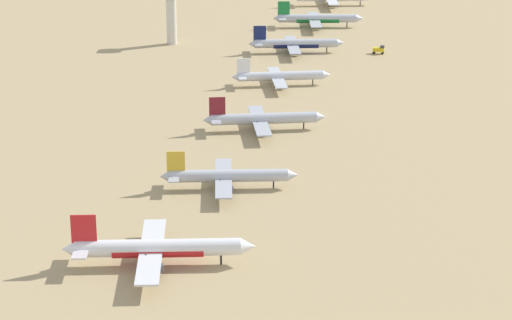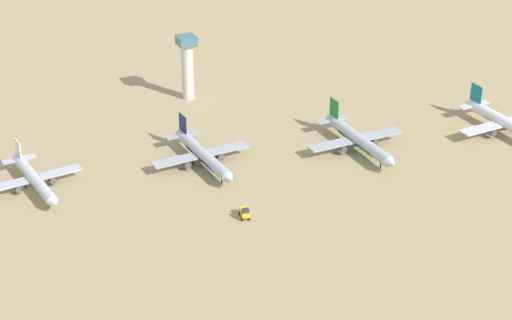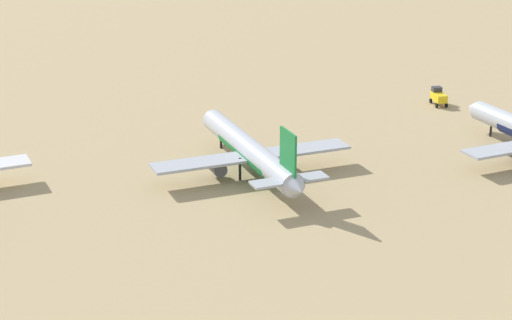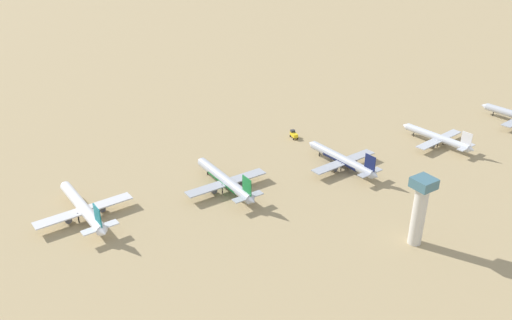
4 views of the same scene
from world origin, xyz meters
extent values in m
cone|color=#B2B7C1|center=(28.16, 60.19, 4.40)|extent=(3.59, 4.10, 3.90)
cylinder|color=black|center=(21.97, 59.81, 2.00)|extent=(0.46, 0.46, 4.00)
cylinder|color=#B2B7C1|center=(19.92, 113.49, 4.59)|extent=(39.38, 4.88, 4.15)
cone|color=#B2B7C1|center=(41.32, 113.89, 4.59)|extent=(3.57, 4.13, 4.07)
cone|color=#B2B7C1|center=(-1.27, 113.10, 4.59)|extent=(3.13, 3.79, 3.73)
cube|color=#197A38|center=(2.66, 113.17, 9.45)|extent=(6.01, 0.49, 7.64)
cube|color=#A4A8B2|center=(2.01, 113.16, 5.00)|extent=(3.74, 13.17, 0.39)
cube|color=#A4A8B2|center=(18.28, 113.46, 3.86)|extent=(6.15, 37.22, 0.49)
cylinder|color=#4C4C54|center=(19.03, 120.03, 2.36)|extent=(4.63, 2.60, 2.51)
cylinder|color=#4C4C54|center=(19.27, 106.92, 2.36)|extent=(4.63, 2.60, 2.51)
cylinder|color=black|center=(34.85, 113.77, 2.09)|extent=(0.48, 0.48, 4.17)
cylinder|color=black|center=(17.13, 116.28, 2.09)|extent=(0.48, 0.48, 4.17)
cylinder|color=black|center=(17.24, 110.60, 2.09)|extent=(0.48, 0.48, 4.17)
cylinder|color=#197A38|center=(19.92, 113.49, 4.28)|extent=(21.70, 4.56, 4.16)
cube|color=yellow|center=(45.47, 57.55, 1.95)|extent=(5.56, 3.31, 1.70)
cube|color=#333338|center=(47.13, 57.21, 3.35)|extent=(2.18, 2.39, 1.10)
cylinder|color=black|center=(47.64, 58.28, 0.55)|extent=(1.15, 0.57, 1.10)
cylinder|color=black|center=(47.17, 56.02, 0.55)|extent=(1.15, 0.57, 1.10)
cylinder|color=black|center=(43.77, 59.08, 0.55)|extent=(1.15, 0.57, 1.10)
cylinder|color=black|center=(43.30, 56.83, 0.55)|extent=(1.15, 0.57, 1.10)
camera|label=1|loc=(-3.74, -410.32, 114.49)|focal=73.43mm
camera|label=2|loc=(261.25, -38.27, 139.97)|focal=61.87mm
camera|label=3|loc=(-124.96, 167.87, 58.39)|focal=63.45mm
camera|label=4|loc=(-147.78, 207.11, 111.22)|focal=36.44mm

